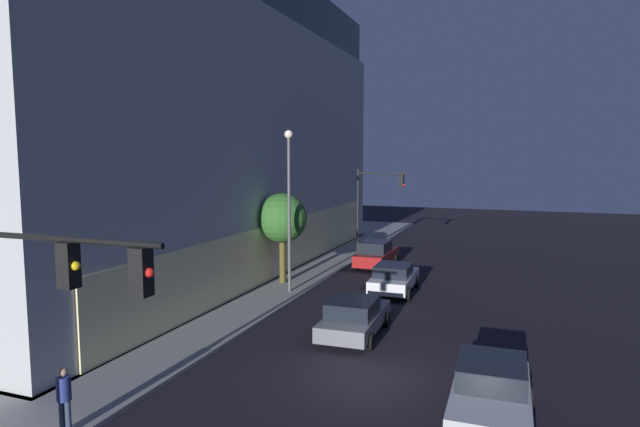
{
  "coord_description": "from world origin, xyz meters",
  "views": [
    {
      "loc": [
        -16.15,
        -4.4,
        7.2
      ],
      "look_at": [
        6.27,
        3.94,
        4.64
      ],
      "focal_mm": 29.77,
      "sensor_mm": 36.0,
      "label": 1
    }
  ],
  "objects_px": {
    "street_lamp_sidewalk": "(289,192)",
    "car_silver": "(491,393)",
    "pedestrian_waiting": "(64,394)",
    "car_grey": "(354,317)",
    "car_red": "(376,254)",
    "sidewalk_tree": "(282,219)",
    "modern_building": "(73,127)",
    "car_white": "(394,278)",
    "traffic_light_far_corner": "(374,198)",
    "traffic_light_near_corner": "(40,301)"
  },
  "relations": [
    {
      "from": "street_lamp_sidewalk",
      "to": "car_silver",
      "type": "relative_size",
      "value": 1.88
    },
    {
      "from": "street_lamp_sidewalk",
      "to": "pedestrian_waiting",
      "type": "distance_m",
      "value": 15.82
    },
    {
      "from": "car_grey",
      "to": "pedestrian_waiting",
      "type": "bearing_deg",
      "value": 155.29
    },
    {
      "from": "car_red",
      "to": "car_grey",
      "type": "bearing_deg",
      "value": -169.34
    },
    {
      "from": "sidewalk_tree",
      "to": "pedestrian_waiting",
      "type": "xyz_separation_m",
      "value": [
        -16.88,
        -1.55,
        -2.6
      ]
    },
    {
      "from": "modern_building",
      "to": "car_silver",
      "type": "relative_size",
      "value": 8.01
    },
    {
      "from": "street_lamp_sidewalk",
      "to": "car_silver",
      "type": "height_order",
      "value": "street_lamp_sidewalk"
    },
    {
      "from": "modern_building",
      "to": "car_silver",
      "type": "xyz_separation_m",
      "value": [
        -14.35,
        -28.52,
        -8.43
      ]
    },
    {
      "from": "car_white",
      "to": "car_silver",
      "type": "bearing_deg",
      "value": -156.82
    },
    {
      "from": "car_silver",
      "to": "modern_building",
      "type": "bearing_deg",
      "value": 63.29
    },
    {
      "from": "traffic_light_far_corner",
      "to": "car_red",
      "type": "distance_m",
      "value": 4.74
    },
    {
      "from": "traffic_light_near_corner",
      "to": "pedestrian_waiting",
      "type": "distance_m",
      "value": 4.24
    },
    {
      "from": "modern_building",
      "to": "traffic_light_near_corner",
      "type": "bearing_deg",
      "value": -136.3
    },
    {
      "from": "sidewalk_tree",
      "to": "car_red",
      "type": "distance_m",
      "value": 8.14
    },
    {
      "from": "traffic_light_near_corner",
      "to": "car_red",
      "type": "bearing_deg",
      "value": -0.73
    },
    {
      "from": "traffic_light_far_corner",
      "to": "pedestrian_waiting",
      "type": "bearing_deg",
      "value": 177.59
    },
    {
      "from": "traffic_light_far_corner",
      "to": "car_grey",
      "type": "height_order",
      "value": "traffic_light_far_corner"
    },
    {
      "from": "traffic_light_far_corner",
      "to": "modern_building",
      "type": "bearing_deg",
      "value": 111.51
    },
    {
      "from": "sidewalk_tree",
      "to": "car_red",
      "type": "bearing_deg",
      "value": -29.17
    },
    {
      "from": "traffic_light_far_corner",
      "to": "street_lamp_sidewalk",
      "type": "distance_m",
      "value": 11.53
    },
    {
      "from": "pedestrian_waiting",
      "to": "car_silver",
      "type": "distance_m",
      "value": 11.18
    },
    {
      "from": "car_silver",
      "to": "car_grey",
      "type": "distance_m",
      "value": 7.82
    },
    {
      "from": "pedestrian_waiting",
      "to": "modern_building",
      "type": "bearing_deg",
      "value": 44.05
    },
    {
      "from": "modern_building",
      "to": "traffic_light_near_corner",
      "type": "distance_m",
      "value": 29.6
    },
    {
      "from": "car_grey",
      "to": "sidewalk_tree",
      "type": "bearing_deg",
      "value": 42.76
    },
    {
      "from": "street_lamp_sidewalk",
      "to": "car_silver",
      "type": "bearing_deg",
      "value": -135.13
    },
    {
      "from": "traffic_light_near_corner",
      "to": "street_lamp_sidewalk",
      "type": "bearing_deg",
      "value": 7.35
    },
    {
      "from": "pedestrian_waiting",
      "to": "car_grey",
      "type": "bearing_deg",
      "value": -24.71
    },
    {
      "from": "traffic_light_near_corner",
      "to": "street_lamp_sidewalk",
      "type": "relative_size",
      "value": 0.69
    },
    {
      "from": "traffic_light_near_corner",
      "to": "car_grey",
      "type": "xyz_separation_m",
      "value": [
        12.29,
        -2.84,
        -3.56
      ]
    },
    {
      "from": "traffic_light_near_corner",
      "to": "car_silver",
      "type": "distance_m",
      "value": 11.29
    },
    {
      "from": "modern_building",
      "to": "sidewalk_tree",
      "type": "height_order",
      "value": "modern_building"
    },
    {
      "from": "pedestrian_waiting",
      "to": "car_silver",
      "type": "bearing_deg",
      "value": -65.69
    },
    {
      "from": "sidewalk_tree",
      "to": "car_grey",
      "type": "xyz_separation_m",
      "value": [
        -6.73,
        -6.23,
        -3.0
      ]
    },
    {
      "from": "sidewalk_tree",
      "to": "car_silver",
      "type": "height_order",
      "value": "sidewalk_tree"
    },
    {
      "from": "street_lamp_sidewalk",
      "to": "car_silver",
      "type": "distance_m",
      "value": 15.7
    },
    {
      "from": "car_grey",
      "to": "car_red",
      "type": "distance_m",
      "value": 13.61
    },
    {
      "from": "street_lamp_sidewalk",
      "to": "car_grey",
      "type": "height_order",
      "value": "street_lamp_sidewalk"
    },
    {
      "from": "traffic_light_far_corner",
      "to": "sidewalk_tree",
      "type": "relative_size",
      "value": 1.23
    },
    {
      "from": "traffic_light_near_corner",
      "to": "traffic_light_far_corner",
      "type": "bearing_deg",
      "value": 1.41
    },
    {
      "from": "car_red",
      "to": "traffic_light_near_corner",
      "type": "bearing_deg",
      "value": 179.27
    },
    {
      "from": "car_silver",
      "to": "car_grey",
      "type": "xyz_separation_m",
      "value": [
        5.55,
        5.51,
        -0.07
      ]
    },
    {
      "from": "modern_building",
      "to": "pedestrian_waiting",
      "type": "height_order",
      "value": "modern_building"
    },
    {
      "from": "car_silver",
      "to": "car_red",
      "type": "bearing_deg",
      "value": 23.0
    },
    {
      "from": "street_lamp_sidewalk",
      "to": "car_white",
      "type": "height_order",
      "value": "street_lamp_sidewalk"
    },
    {
      "from": "car_grey",
      "to": "traffic_light_near_corner",
      "type": "bearing_deg",
      "value": 166.98
    },
    {
      "from": "street_lamp_sidewalk",
      "to": "sidewalk_tree",
      "type": "xyz_separation_m",
      "value": [
        1.63,
        1.14,
        -1.61
      ]
    },
    {
      "from": "modern_building",
      "to": "pedestrian_waiting",
      "type": "xyz_separation_m",
      "value": [
        -18.95,
        -18.34,
        -8.1
      ]
    },
    {
      "from": "traffic_light_near_corner",
      "to": "sidewalk_tree",
      "type": "height_order",
      "value": "traffic_light_near_corner"
    },
    {
      "from": "modern_building",
      "to": "traffic_light_far_corner",
      "type": "distance_m",
      "value": 21.5
    }
  ]
}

